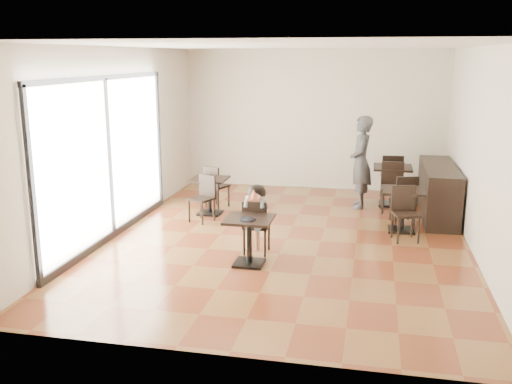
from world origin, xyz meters
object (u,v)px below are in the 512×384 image
(cafe_table_back, at_px, (392,186))
(chair_mid_b, at_px, (406,214))
(chair_left_a, at_px, (217,186))
(cafe_table_mid, at_px, (402,210))
(child_table, at_px, (249,241))
(chair_left_b, at_px, (201,199))
(adult_patron, at_px, (361,162))
(child_chair, at_px, (257,226))
(chair_back_a, at_px, (391,177))
(chair_back_b, at_px, (393,188))
(child, at_px, (257,219))
(chair_mid_a, at_px, (403,199))
(cafe_table_left, at_px, (210,196))

(cafe_table_back, bearing_deg, chair_mid_b, -85.76)
(chair_left_a, bearing_deg, chair_mid_b, -177.26)
(chair_mid_b, bearing_deg, cafe_table_mid, 77.62)
(child_table, relative_size, cafe_table_mid, 0.95)
(cafe_table_mid, xyz_separation_m, chair_left_b, (-3.67, -0.15, 0.05))
(cafe_table_back, bearing_deg, adult_patron, -155.22)
(child_table, height_order, chair_left_a, chair_left_a)
(child_chair, height_order, adult_patron, adult_patron)
(chair_mid_b, bearing_deg, chair_left_a, 142.38)
(child_table, bearing_deg, chair_back_a, 64.80)
(child_table, bearing_deg, cafe_table_back, 61.86)
(chair_left_a, relative_size, chair_back_b, 0.88)
(adult_patron, xyz_separation_m, cafe_table_back, (0.65, 0.30, -0.53))
(child, xyz_separation_m, chair_left_b, (-1.37, 1.50, -0.11))
(child_table, xyz_separation_m, chair_back_b, (2.16, 3.48, 0.13))
(child_table, xyz_separation_m, child_chair, (0.00, 0.55, 0.07))
(chair_mid_a, bearing_deg, chair_back_a, -100.08)
(child, bearing_deg, adult_patron, 64.67)
(child, xyz_separation_m, chair_back_a, (2.16, 4.03, -0.05))
(chair_left_a, bearing_deg, chair_left_b, 114.77)
(chair_mid_b, bearing_deg, cafe_table_left, 150.06)
(chair_back_a, bearing_deg, chair_left_b, 32.62)
(cafe_table_mid, relative_size, chair_back_b, 0.77)
(cafe_table_mid, height_order, chair_mid_a, chair_mid_a)
(child_chair, distance_m, child, 0.11)
(cafe_table_back, distance_m, chair_left_a, 3.63)
(child, bearing_deg, chair_mid_a, 43.33)
(child_table, relative_size, cafe_table_back, 0.88)
(child_table, distance_m, chair_mid_b, 2.86)
(cafe_table_back, relative_size, chair_left_b, 0.95)
(chair_back_b, bearing_deg, adult_patron, 155.85)
(chair_left_b, relative_size, chair_back_b, 0.88)
(child_chair, relative_size, chair_left_a, 1.00)
(child, relative_size, cafe_table_mid, 1.44)
(chair_back_a, bearing_deg, cafe_table_mid, 90.39)
(adult_patron, height_order, chair_left_a, adult_patron)
(chair_mid_a, xyz_separation_m, chair_back_b, (-0.18, 0.73, 0.04))
(chair_mid_b, relative_size, chair_back_a, 0.93)
(chair_left_a, bearing_deg, chair_mid_a, -161.35)
(cafe_table_back, height_order, chair_mid_a, chair_mid_a)
(child_table, relative_size, chair_back_a, 0.73)
(child_table, distance_m, chair_mid_a, 3.61)
(cafe_table_mid, distance_m, chair_back_b, 1.29)
(cafe_table_mid, height_order, chair_mid_b, chair_mid_b)
(cafe_table_left, height_order, chair_left_a, chair_left_a)
(child_table, height_order, chair_mid_b, chair_mid_b)
(child, xyz_separation_m, adult_patron, (1.51, 3.18, 0.39))
(cafe_table_left, xyz_separation_m, chair_mid_b, (3.70, -0.95, 0.10))
(cafe_table_mid, bearing_deg, cafe_table_left, 173.83)
(adult_patron, bearing_deg, chair_back_b, 65.85)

